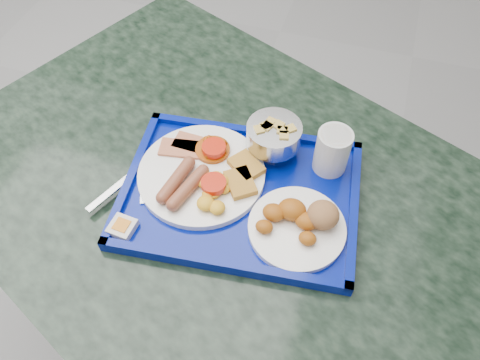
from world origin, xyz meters
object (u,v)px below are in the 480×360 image
Objects in this scene: tray at (240,194)px; fruit_bowl at (274,135)px; bread_plate at (300,222)px; table at (234,244)px; juice_cup at (332,150)px; main_plate at (204,174)px.

fruit_bowl is (0.03, 0.12, 0.05)m from tray.
table is at bearing 163.62° from bread_plate.
tray is 0.13m from bread_plate.
bread_plate is 0.16m from juice_cup.
juice_cup reaches higher than fruit_bowl.
juice_cup reaches higher than bread_plate.
bread_plate reaches higher than main_plate.
juice_cup reaches higher than table.
bread_plate is (0.12, -0.04, 0.02)m from tray.
bread_plate is at bearing -59.60° from fruit_bowl.
bread_plate is at bearing -16.38° from table.
juice_cup is at bearing 37.73° from tray.
fruit_bowl is (-0.09, 0.16, 0.03)m from bread_plate.
table is 15.43× the size of juice_cup.
table is 0.20m from tray.
juice_cup is (0.16, 0.11, 0.25)m from table.
fruit_bowl is 0.11m from juice_cup.
tray is (0.01, 0.00, 0.20)m from table.
fruit_bowl is at bearing 120.40° from bread_plate.
main_plate is 2.66× the size of juice_cup.
fruit_bowl reaches higher than bread_plate.
main_plate is 0.20m from bread_plate.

